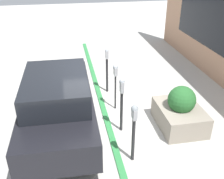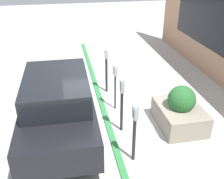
# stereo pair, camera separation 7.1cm
# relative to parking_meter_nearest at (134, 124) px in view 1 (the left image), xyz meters

# --- Properties ---
(ground_plane) EXTENTS (40.00, 40.00, 0.00)m
(ground_plane) POSITION_rel_parking_meter_nearest_xyz_m (1.75, 0.25, -1.01)
(ground_plane) COLOR beige
(curb_strip) EXTENTS (14.49, 0.16, 0.04)m
(curb_strip) POSITION_rel_parking_meter_nearest_xyz_m (1.75, 0.33, -0.99)
(curb_strip) COLOR #338C47
(curb_strip) RESTS_ON ground_plane
(parking_meter_nearest) EXTENTS (0.19, 0.17, 1.49)m
(parking_meter_nearest) POSITION_rel_parking_meter_nearest_xyz_m (0.00, 0.00, 0.00)
(parking_meter_nearest) COLOR #232326
(parking_meter_nearest) RESTS_ON ground_plane
(parking_meter_second) EXTENTS (0.17, 0.14, 1.56)m
(parking_meter_second) POSITION_rel_parking_meter_nearest_xyz_m (1.19, 0.01, 0.01)
(parking_meter_second) COLOR #232326
(parking_meter_second) RESTS_ON ground_plane
(parking_meter_middle) EXTENTS (0.19, 0.16, 1.48)m
(parking_meter_middle) POSITION_rel_parking_meter_nearest_xyz_m (2.33, -0.05, 0.12)
(parking_meter_middle) COLOR #232326
(parking_meter_middle) RESTS_ON ground_plane
(parking_meter_fourth) EXTENTS (0.15, 0.13, 1.56)m
(parking_meter_fourth) POSITION_rel_parking_meter_nearest_xyz_m (3.50, 0.01, -0.05)
(parking_meter_fourth) COLOR #232326
(parking_meter_fourth) RESTS_ON ground_plane
(planter_box) EXTENTS (1.51, 1.15, 1.23)m
(planter_box) POSITION_rel_parking_meter_nearest_xyz_m (1.08, -1.62, -0.54)
(planter_box) COLOR gray
(planter_box) RESTS_ON ground_plane
(parked_car_front) EXTENTS (4.53, 1.87, 1.64)m
(parked_car_front) POSITION_rel_parking_meter_nearest_xyz_m (1.58, 1.66, -0.16)
(parked_car_front) COLOR black
(parked_car_front) RESTS_ON ground_plane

